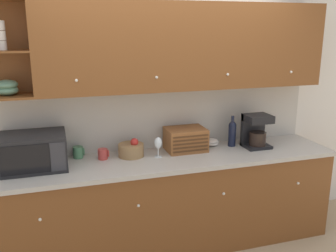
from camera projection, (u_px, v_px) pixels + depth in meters
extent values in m
plane|color=tan|center=(162.00, 227.00, 4.07)|extent=(24.00, 24.00, 0.00)
cube|color=silver|center=(160.00, 110.00, 3.77)|extent=(5.59, 0.06, 2.60)
cube|color=brown|center=(171.00, 203.00, 3.66)|extent=(3.19, 0.66, 0.88)
cube|color=#B7B2A8|center=(172.00, 159.00, 3.52)|extent=(3.21, 0.69, 0.04)
sphere|color=white|center=(40.00, 220.00, 2.95)|extent=(0.03, 0.03, 0.03)
sphere|color=white|center=(138.00, 206.00, 3.18)|extent=(0.03, 0.03, 0.03)
sphere|color=white|center=(224.00, 194.00, 3.41)|extent=(0.03, 0.03, 0.03)
sphere|color=white|center=(298.00, 183.00, 3.64)|extent=(0.03, 0.03, 0.03)
cube|color=#B7B2A8|center=(161.00, 118.00, 3.75)|extent=(3.19, 0.01, 0.61)
cube|color=brown|center=(187.00, 46.00, 3.49)|extent=(2.77, 0.32, 0.80)
cube|color=brown|center=(5.00, 48.00, 3.17)|extent=(0.42, 0.02, 0.80)
cube|color=brown|center=(8.00, 96.00, 3.13)|extent=(0.42, 0.32, 0.02)
cube|color=brown|center=(3.00, 51.00, 3.04)|extent=(0.42, 0.32, 0.02)
sphere|color=white|center=(76.00, 80.00, 3.10)|extent=(0.03, 0.03, 0.03)
sphere|color=white|center=(157.00, 77.00, 3.30)|extent=(0.03, 0.03, 0.03)
sphere|color=white|center=(228.00, 74.00, 3.50)|extent=(0.03, 0.03, 0.03)
sphere|color=white|center=(291.00, 72.00, 3.70)|extent=(0.03, 0.03, 0.03)
ellipsoid|color=slate|center=(7.00, 90.00, 3.12)|extent=(0.18, 0.18, 0.08)
ellipsoid|color=slate|center=(7.00, 85.00, 3.10)|extent=(0.18, 0.18, 0.08)
cylinder|color=silver|center=(2.00, 46.00, 3.02)|extent=(0.07, 0.07, 0.07)
cylinder|color=silver|center=(1.00, 35.00, 3.00)|extent=(0.07, 0.07, 0.08)
cylinder|color=silver|center=(0.00, 25.00, 2.98)|extent=(0.07, 0.07, 0.08)
cube|color=black|center=(34.00, 151.00, 3.21)|extent=(0.55, 0.41, 0.31)
cube|color=black|center=(25.00, 160.00, 3.00)|extent=(0.38, 0.01, 0.24)
cube|color=#2D2D33|center=(58.00, 157.00, 3.08)|extent=(0.12, 0.01, 0.24)
cylinder|color=#4C845B|center=(78.00, 152.00, 3.49)|extent=(0.09, 0.09, 0.11)
torus|color=#4C845B|center=(84.00, 152.00, 3.51)|extent=(0.01, 0.07, 0.07)
cylinder|color=#B73D38|center=(103.00, 154.00, 3.46)|extent=(0.09, 0.09, 0.10)
torus|color=#B73D38|center=(108.00, 153.00, 3.47)|extent=(0.01, 0.07, 0.07)
cylinder|color=#937047|center=(131.00, 150.00, 3.54)|extent=(0.24, 0.24, 0.12)
sphere|color=red|center=(134.00, 142.00, 3.51)|extent=(0.08, 0.08, 0.08)
cylinder|color=silver|center=(158.00, 156.00, 3.53)|extent=(0.07, 0.07, 0.01)
cylinder|color=silver|center=(158.00, 152.00, 3.52)|extent=(0.01, 0.01, 0.08)
ellipsoid|color=silver|center=(158.00, 143.00, 3.50)|extent=(0.07, 0.07, 0.11)
cube|color=brown|center=(185.00, 139.00, 3.70)|extent=(0.39, 0.29, 0.22)
cube|color=#4B2C16|center=(191.00, 151.00, 3.58)|extent=(0.35, 0.01, 0.02)
cube|color=#4B2C16|center=(191.00, 147.00, 3.57)|extent=(0.35, 0.01, 0.02)
cube|color=#4B2C16|center=(191.00, 144.00, 3.56)|extent=(0.35, 0.01, 0.02)
cube|color=#4B2C16|center=(191.00, 140.00, 3.55)|extent=(0.35, 0.01, 0.02)
cube|color=#4B2C16|center=(191.00, 136.00, 3.54)|extent=(0.35, 0.01, 0.02)
ellipsoid|color=silver|center=(211.00, 143.00, 3.87)|extent=(0.15, 0.15, 0.04)
ellipsoid|color=silver|center=(211.00, 141.00, 3.87)|extent=(0.14, 0.14, 0.04)
cylinder|color=black|center=(232.00, 136.00, 3.83)|extent=(0.08, 0.08, 0.22)
sphere|color=black|center=(232.00, 125.00, 3.80)|extent=(0.08, 0.08, 0.08)
cylinder|color=black|center=(233.00, 120.00, 3.79)|extent=(0.03, 0.03, 0.08)
cube|color=black|center=(256.00, 146.00, 3.81)|extent=(0.25, 0.23, 0.03)
cylinder|color=black|center=(257.00, 139.00, 3.77)|extent=(0.17, 0.17, 0.14)
cube|color=black|center=(253.00, 129.00, 3.85)|extent=(0.25, 0.05, 0.34)
cube|color=black|center=(258.00, 119.00, 3.74)|extent=(0.25, 0.23, 0.07)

